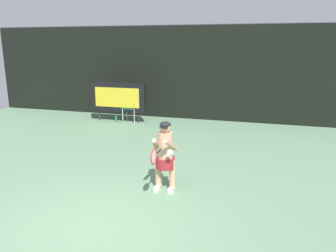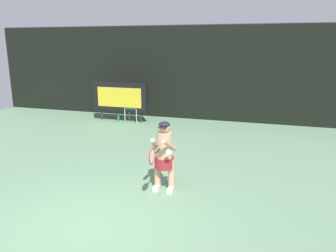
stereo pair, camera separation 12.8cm
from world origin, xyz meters
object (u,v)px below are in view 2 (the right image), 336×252
tennis_player (164,154)px  tennis_racket (152,156)px  scoreboard (120,97)px  umpire_chair (133,105)px  water_bottle (118,118)px

tennis_player → tennis_racket: 0.60m
scoreboard → umpire_chair: scoreboard is taller
umpire_chair → water_bottle: 0.77m
scoreboard → tennis_racket: size_ratio=3.65×
scoreboard → water_bottle: (-0.07, -0.09, -0.82)m
scoreboard → water_bottle: scoreboard is taller
water_bottle → tennis_racket: tennis_racket is taller
umpire_chair → water_bottle: umpire_chair is taller
tennis_player → tennis_racket: tennis_player is taller
tennis_racket → umpire_chair: bearing=118.6°
tennis_player → scoreboard: bearing=122.9°
water_bottle → scoreboard: bearing=54.4°
umpire_chair → water_bottle: (-0.53, -0.25, -0.50)m
scoreboard → umpire_chair: 0.59m
tennis_player → umpire_chair: bearing=118.7°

